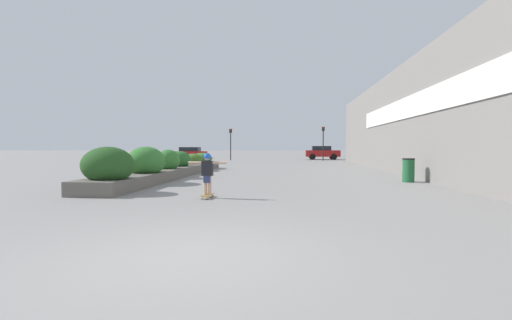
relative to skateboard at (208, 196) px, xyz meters
name	(u,v)px	position (x,y,z in m)	size (l,w,h in m)	color
ground_plane	(189,256)	(1.00, -5.16, -0.07)	(300.00, 300.00, 0.00)	gray
building_wall_right	(422,116)	(8.36, 6.73, 2.81)	(0.67, 38.61, 5.74)	gray
planter_box	(168,166)	(-3.45, 6.22, 0.47)	(1.67, 14.68, 1.49)	#605B54
skateboard	(208,196)	(0.00, 0.00, 0.00)	(0.27, 0.73, 0.10)	olive
skateboarder	(207,170)	(0.00, 0.00, 0.75)	(1.12, 0.21, 1.20)	tan
trash_bin	(408,170)	(7.32, 5.28, 0.43)	(0.50, 0.50, 1.00)	#1E5B33
car_leftmost	(394,153)	(15.21, 34.31, 0.73)	(3.99, 1.90, 1.53)	navy
car_center_left	(322,152)	(6.19, 31.52, 0.78)	(3.96, 2.01, 1.60)	maroon
car_center_right	(189,152)	(-10.88, 34.43, 0.71)	(4.57, 1.97, 1.47)	maroon
traffic_light_left	(231,139)	(-4.26, 28.35, 2.33)	(0.28, 0.30, 3.53)	black
traffic_light_right	(323,138)	(5.96, 28.03, 2.42)	(0.28, 0.30, 3.68)	black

